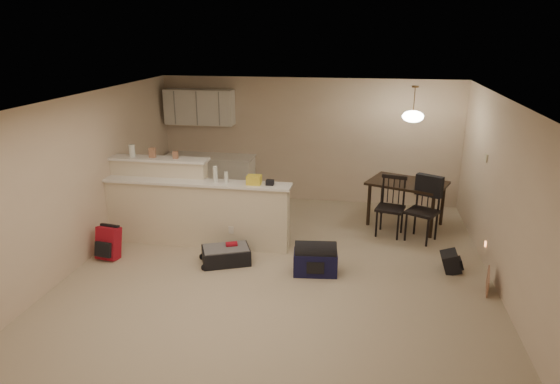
% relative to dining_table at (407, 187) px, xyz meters
% --- Properties ---
extents(room, '(7.00, 7.02, 2.50)m').
position_rel_dining_table_xyz_m(room, '(-1.91, -2.36, 0.53)').
color(room, '#B7A78C').
rests_on(room, ground).
extents(breakfast_bar, '(3.08, 0.58, 1.39)m').
position_rel_dining_table_xyz_m(breakfast_bar, '(-3.67, -1.38, -0.11)').
color(breakfast_bar, beige).
rests_on(breakfast_bar, ground).
extents(upper_cabinets, '(1.40, 0.34, 0.70)m').
position_rel_dining_table_xyz_m(upper_cabinets, '(-4.11, 0.96, 1.18)').
color(upper_cabinets, white).
rests_on(upper_cabinets, room).
extents(kitchen_counter, '(1.80, 0.60, 0.90)m').
position_rel_dining_table_xyz_m(kitchen_counter, '(-3.91, 0.83, -0.27)').
color(kitchen_counter, white).
rests_on(kitchen_counter, ground).
extents(thermostat, '(0.02, 0.12, 0.12)m').
position_rel_dining_table_xyz_m(thermostat, '(1.08, -0.81, 0.78)').
color(thermostat, beige).
rests_on(thermostat, room).
extents(jar, '(0.10, 0.10, 0.20)m').
position_rel_dining_table_xyz_m(jar, '(-4.55, -1.24, 0.77)').
color(jar, silver).
rests_on(jar, breakfast_bar).
extents(cereal_box, '(0.10, 0.07, 0.16)m').
position_rel_dining_table_xyz_m(cereal_box, '(-4.20, -1.24, 0.75)').
color(cereal_box, '#9F6E52').
rests_on(cereal_box, breakfast_bar).
extents(small_box, '(0.08, 0.06, 0.12)m').
position_rel_dining_table_xyz_m(small_box, '(-3.80, -1.24, 0.73)').
color(small_box, '#9F6E52').
rests_on(small_box, breakfast_bar).
extents(bottle_a, '(0.07, 0.07, 0.26)m').
position_rel_dining_table_xyz_m(bottle_a, '(-3.08, -1.46, 0.50)').
color(bottle_a, silver).
rests_on(bottle_a, breakfast_bar).
extents(bottle_b, '(0.06, 0.06, 0.18)m').
position_rel_dining_table_xyz_m(bottle_b, '(-2.90, -1.46, 0.46)').
color(bottle_b, silver).
rests_on(bottle_b, breakfast_bar).
extents(bag_lump, '(0.22, 0.18, 0.14)m').
position_rel_dining_table_xyz_m(bag_lump, '(-2.45, -1.46, 0.44)').
color(bag_lump, '#9F6E52').
rests_on(bag_lump, breakfast_bar).
extents(pouch, '(0.12, 0.10, 0.08)m').
position_rel_dining_table_xyz_m(pouch, '(-2.20, -1.46, 0.41)').
color(pouch, '#9F6E52').
rests_on(pouch, breakfast_bar).
extents(dining_table, '(1.53, 1.28, 0.81)m').
position_rel_dining_table_xyz_m(dining_table, '(0.00, 0.00, 0.00)').
color(dining_table, black).
rests_on(dining_table, ground).
extents(pendant_lamp, '(0.36, 0.36, 0.62)m').
position_rel_dining_table_xyz_m(pendant_lamp, '(-0.00, -0.00, 1.27)').
color(pendant_lamp, brown).
rests_on(pendant_lamp, room).
extents(dining_chair_near, '(0.54, 0.53, 1.03)m').
position_rel_dining_table_xyz_m(dining_chair_near, '(-0.30, -0.52, -0.20)').
color(dining_chair_near, black).
rests_on(dining_chair_near, ground).
extents(dining_chair_far, '(0.63, 0.62, 1.07)m').
position_rel_dining_table_xyz_m(dining_chair_far, '(0.22, -0.67, -0.18)').
color(dining_chair_far, black).
rests_on(dining_chair_far, ground).
extents(suitcase, '(0.83, 0.69, 0.24)m').
position_rel_dining_table_xyz_m(suitcase, '(-2.77, -2.05, -0.60)').
color(suitcase, black).
rests_on(suitcase, ground).
extents(red_backpack, '(0.36, 0.25, 0.50)m').
position_rel_dining_table_xyz_m(red_backpack, '(-4.61, -2.19, -0.47)').
color(red_backpack, maroon).
rests_on(red_backpack, ground).
extents(navy_duffel, '(0.66, 0.41, 0.34)m').
position_rel_dining_table_xyz_m(navy_duffel, '(-1.40, -2.18, -0.55)').
color(navy_duffel, '#121239').
rests_on(navy_duffel, ground).
extents(black_daypack, '(0.23, 0.33, 0.28)m').
position_rel_dining_table_xyz_m(black_daypack, '(0.55, -1.75, -0.57)').
color(black_daypack, black).
rests_on(black_daypack, ground).
extents(cardboard_sheet, '(0.09, 0.39, 0.30)m').
position_rel_dining_table_xyz_m(cardboard_sheet, '(0.94, -2.34, -0.57)').
color(cardboard_sheet, '#9F6E52').
rests_on(cardboard_sheet, ground).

